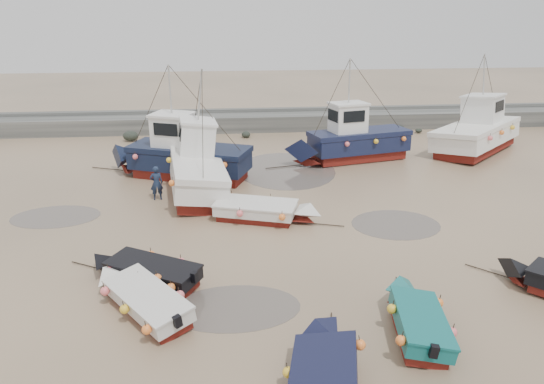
{
  "coord_description": "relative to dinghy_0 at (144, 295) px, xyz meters",
  "views": [
    {
      "loc": [
        -2.66,
        -18.34,
        9.35
      ],
      "look_at": [
        -0.54,
        3.73,
        1.4
      ],
      "focal_mm": 35.0,
      "sensor_mm": 36.0,
      "label": 1
    }
  ],
  "objects": [
    {
      "name": "puddle_a",
      "position": [
        2.87,
        -0.17,
        -0.55
      ],
      "size": [
        4.32,
        4.32,
        0.01
      ],
      "primitive_type": "cylinder",
      "color": "#584F48",
      "rests_on": "ground"
    },
    {
      "name": "dinghy_4",
      "position": [
        -0.2,
        1.8,
        0.01
      ],
      "size": [
        5.11,
        3.47,
        1.43
      ],
      "rotation": [
        0.0,
        0.0,
        1.03
      ],
      "color": "maroon",
      "rests_on": "ground"
    },
    {
      "name": "puddle_c",
      "position": [
        -5.15,
        8.4,
        -0.55
      ],
      "size": [
        4.04,
        4.04,
        0.01
      ],
      "primitive_type": "cylinder",
      "color": "#584F48",
      "rests_on": "ground"
    },
    {
      "name": "dinghy_2",
      "position": [
        8.21,
        -2.02,
        0.01
      ],
      "size": [
        2.23,
        5.24,
        1.43
      ],
      "rotation": [
        0.0,
        0.0,
        -0.15
      ],
      "color": "maroon",
      "rests_on": "ground"
    },
    {
      "name": "person",
      "position": [
        -0.69,
        10.27,
        -0.55
      ],
      "size": [
        0.69,
        0.5,
        1.75
      ],
      "primitive_type": "imported",
      "rotation": [
        0.0,
        0.0,
        3.28
      ],
      "color": "#18243C",
      "rests_on": "ground"
    },
    {
      "name": "puddle_b",
      "position": [
        10.25,
        6.02,
        -0.55
      ],
      "size": [
        3.96,
        3.96,
        0.01
      ],
      "primitive_type": "cylinder",
      "color": "#584F48",
      "rests_on": "ground"
    },
    {
      "name": "puddle_d",
      "position": [
        6.33,
        14.63,
        -0.55
      ],
      "size": [
        5.82,
        5.82,
        0.01
      ],
      "primitive_type": "cylinder",
      "color": "#584F48",
      "rests_on": "ground"
    },
    {
      "name": "cabin_boat_3",
      "position": [
        19.77,
        17.78,
        0.77
      ],
      "size": [
        8.92,
        8.39,
        6.22
      ],
      "rotation": [
        0.0,
        0.0,
        -0.83
      ],
      "color": "maroon",
      "rests_on": "ground"
    },
    {
      "name": "cabin_boat_0",
      "position": [
        0.23,
        13.82,
        0.8
      ],
      "size": [
        9.54,
        5.22,
        6.22
      ],
      "rotation": [
        0.0,
        0.0,
        1.18
      ],
      "color": "maroon",
      "rests_on": "ground"
    },
    {
      "name": "dinghy_5",
      "position": [
        4.41,
        7.08,
        -0.0
      ],
      "size": [
        5.84,
        3.06,
        1.43
      ],
      "rotation": [
        0.0,
        0.0,
        -1.89
      ],
      "color": "maroon",
      "rests_on": "ground"
    },
    {
      "name": "cabin_boat_1",
      "position": [
        1.05,
        11.74,
        0.78
      ],
      "size": [
        3.49,
        10.58,
        6.22
      ],
      "rotation": [
        0.0,
        0.0,
        0.12
      ],
      "color": "maroon",
      "rests_on": "ground"
    },
    {
      "name": "ground",
      "position": [
        5.31,
        3.2,
        -0.55
      ],
      "size": [
        120.0,
        120.0,
        0.0
      ],
      "primitive_type": "plane",
      "color": "tan",
      "rests_on": "ground"
    },
    {
      "name": "dinghy_0",
      "position": [
        0.0,
        0.0,
        0.0
      ],
      "size": [
        3.92,
        5.17,
        1.43
      ],
      "rotation": [
        0.0,
        0.0,
        0.61
      ],
      "color": "maroon",
      "rests_on": "ground"
    },
    {
      "name": "seawall",
      "position": [
        5.36,
        25.19,
        0.08
      ],
      "size": [
        60.0,
        4.92,
        1.5
      ],
      "color": "slate",
      "rests_on": "ground"
    },
    {
      "name": "dinghy_1",
      "position": [
        5.09,
        -4.44,
        -0.0
      ],
      "size": [
        2.75,
        5.96,
        1.43
      ],
      "rotation": [
        0.0,
        0.0,
        -0.23
      ],
      "color": "maroon",
      "rests_on": "ground"
    },
    {
      "name": "cabin_boat_2",
      "position": [
        10.55,
        16.16,
        0.82
      ],
      "size": [
        9.3,
        3.94,
        6.22
      ],
      "rotation": [
        0.0,
        0.0,
        1.81
      ],
      "color": "maroon",
      "rests_on": "ground"
    }
  ]
}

